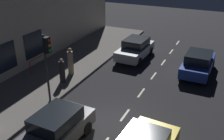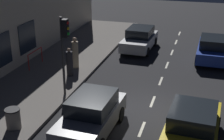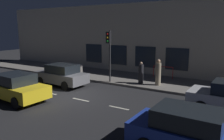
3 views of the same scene
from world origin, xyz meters
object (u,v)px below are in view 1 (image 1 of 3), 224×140
parked_car_1 (198,63)px  parked_car_3 (55,130)px  parked_car_0 (135,49)px  pedestrian_1 (62,71)px  traffic_light (47,55)px  pedestrian_0 (70,62)px

parked_car_1 → parked_car_3: same height
parked_car_0 → pedestrian_1: bearing=68.8°
parked_car_0 → parked_car_3: size_ratio=1.02×
parked_car_3 → pedestrian_1: size_ratio=2.53×
pedestrian_1 → traffic_light: bearing=-63.7°
parked_car_1 → pedestrian_1: (7.62, 5.25, 0.10)m
pedestrian_1 → pedestrian_0: bearing=104.4°
parked_car_1 → pedestrian_1: pedestrian_1 is taller
parked_car_0 → pedestrian_0: size_ratio=2.23×
traffic_light → parked_car_0: (-1.86, -8.42, -2.13)m
parked_car_3 → pedestrian_0: size_ratio=2.19×
traffic_light → pedestrian_1: size_ratio=2.40×
parked_car_0 → parked_car_1: size_ratio=1.00×
parked_car_0 → pedestrian_1: size_ratio=2.58×
traffic_light → parked_car_0: bearing=-102.4°
parked_car_3 → pedestrian_0: 7.02m
traffic_light → parked_car_0: 8.89m
pedestrian_1 → parked_car_3: bearing=-51.8°
parked_car_0 → parked_car_3: same height
traffic_light → parked_car_3: bearing=129.8°
traffic_light → pedestrian_0: bearing=-74.3°
traffic_light → pedestrian_1: bearing=-70.2°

